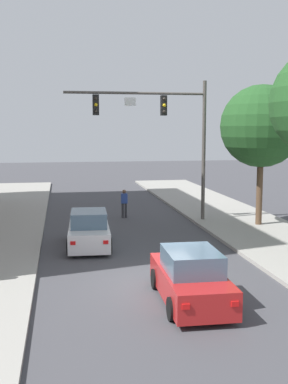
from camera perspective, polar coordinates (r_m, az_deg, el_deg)
name	(u,v)px	position (r m, az deg, el deg)	size (l,w,h in m)	color
ground_plane	(157,282)	(16.14, 1.57, -10.77)	(120.00, 120.00, 0.00)	#424247
traffic_signal_mast	(165,123)	(25.45, 2.50, 8.24)	(7.57, 0.38, 7.50)	#514C47
car_lead_white	(89,230)	(20.74, -6.64, -4.62)	(2.00, 4.32, 1.60)	silver
car_following_red	(190,278)	(14.23, 5.60, -10.28)	(1.92, 4.28, 1.60)	#B21E1E
pedestrian_crossing_road	(124,202)	(27.31, -2.39, -1.23)	(0.36, 0.22, 1.64)	#333338
street_tree_second	(262,126)	(25.08, 13.95, 7.66)	(4.20, 4.20, 7.19)	brown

